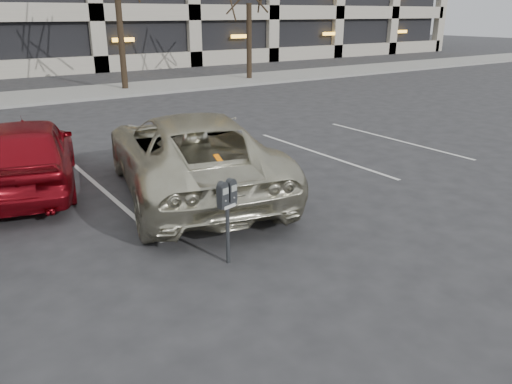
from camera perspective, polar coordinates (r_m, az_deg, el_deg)
name	(u,v)px	position (r m, az deg, el deg)	size (l,w,h in m)	color
ground	(229,217)	(8.98, -3.16, -2.91)	(140.00, 140.00, 0.00)	#28282B
sidewalk	(36,97)	(23.75, -23.88, 9.90)	(80.00, 4.00, 0.12)	gray
stall_lines	(110,196)	(10.43, -16.40, -0.39)	(16.90, 5.20, 0.00)	silver
parking_meter	(227,202)	(7.02, -3.32, -1.11)	(0.34, 0.20, 1.25)	black
suv_silver	(190,153)	(10.09, -7.52, 4.43)	(4.04, 6.36, 1.64)	beige
car_red	(26,154)	(11.19, -24.77, 4.02)	(1.81, 4.49, 1.53)	maroon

